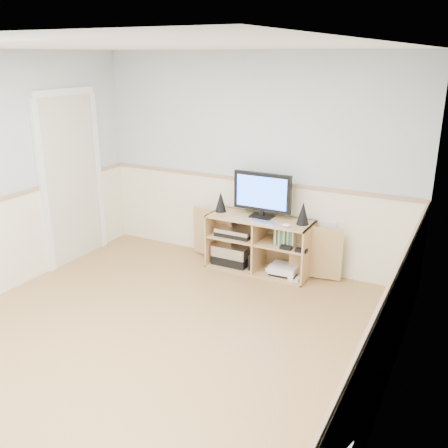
{
  "coord_description": "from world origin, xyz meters",
  "views": [
    {
      "loc": [
        2.39,
        -3.06,
        2.45
      ],
      "look_at": [
        0.16,
        1.2,
        0.81
      ],
      "focal_mm": 40.0,
      "sensor_mm": 36.0,
      "label": 1
    }
  ],
  "objects_px": {
    "monitor": "(262,193)",
    "keyboard": "(264,223)",
    "game_consoles": "(283,270)",
    "media_cabinet": "(261,242)"
  },
  "relations": [
    {
      "from": "monitor",
      "to": "keyboard",
      "type": "distance_m",
      "value": 0.36
    },
    {
      "from": "monitor",
      "to": "game_consoles",
      "type": "height_order",
      "value": "monitor"
    },
    {
      "from": "monitor",
      "to": "game_consoles",
      "type": "bearing_deg",
      "value": -10.85
    },
    {
      "from": "game_consoles",
      "to": "media_cabinet",
      "type": "bearing_deg",
      "value": 167.96
    },
    {
      "from": "media_cabinet",
      "to": "keyboard",
      "type": "xyz_separation_m",
      "value": [
        0.11,
        -0.19,
        0.32
      ]
    },
    {
      "from": "monitor",
      "to": "keyboard",
      "type": "xyz_separation_m",
      "value": [
        0.11,
        -0.19,
        -0.28
      ]
    },
    {
      "from": "media_cabinet",
      "to": "game_consoles",
      "type": "height_order",
      "value": "media_cabinet"
    },
    {
      "from": "media_cabinet",
      "to": "game_consoles",
      "type": "bearing_deg",
      "value": -12.04
    },
    {
      "from": "media_cabinet",
      "to": "monitor",
      "type": "relative_size",
      "value": 2.76
    },
    {
      "from": "media_cabinet",
      "to": "monitor",
      "type": "bearing_deg",
      "value": -90.0
    }
  ]
}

